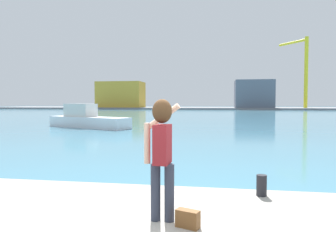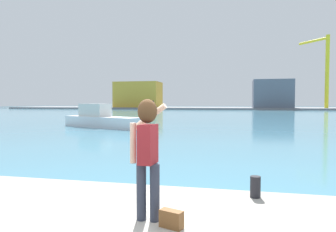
# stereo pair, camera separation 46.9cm
# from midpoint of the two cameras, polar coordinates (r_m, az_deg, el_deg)

# --- Properties ---
(ground_plane) EXTENTS (220.00, 220.00, 0.00)m
(ground_plane) POSITION_cam_midpoint_polar(r_m,az_deg,el_deg) (54.23, 8.29, 0.25)
(ground_plane) COLOR #334751
(harbor_water) EXTENTS (140.00, 100.00, 0.02)m
(harbor_water) POSITION_cam_midpoint_polar(r_m,az_deg,el_deg) (56.23, 8.33, 0.34)
(harbor_water) COLOR teal
(harbor_water) RESTS_ON ground_plane
(far_shore_dock) EXTENTS (140.00, 20.00, 0.50)m
(far_shore_dock) POSITION_cam_midpoint_polar(r_m,az_deg,el_deg) (96.21, 8.76, 1.41)
(far_shore_dock) COLOR gray
(far_shore_dock) RESTS_ON ground_plane
(person_photographer) EXTENTS (0.53, 0.56, 1.74)m
(person_photographer) POSITION_cam_midpoint_polar(r_m,az_deg,el_deg) (4.49, -4.15, -5.57)
(person_photographer) COLOR #2D3342
(person_photographer) RESTS_ON quay_promenade
(handbag) EXTENTS (0.35, 0.24, 0.24)m
(handbag) POSITION_cam_midpoint_polar(r_m,az_deg,el_deg) (4.47, 0.44, -18.14)
(handbag) COLOR brown
(handbag) RESTS_ON quay_promenade
(harbor_bollard) EXTENTS (0.18, 0.18, 0.38)m
(harbor_bollard) POSITION_cam_midpoint_polar(r_m,az_deg,el_deg) (6.00, 14.41, -12.09)
(harbor_bollard) COLOR black
(harbor_bollard) RESTS_ON quay_promenade
(boat_moored) EXTENTS (8.03, 4.89, 2.01)m
(boat_moored) POSITION_cam_midpoint_polar(r_m,az_deg,el_deg) (27.57, -14.99, -0.56)
(boat_moored) COLOR white
(boat_moored) RESTS_ON harbor_water
(warehouse_left) EXTENTS (13.47, 8.25, 7.70)m
(warehouse_left) POSITION_cam_midpoint_polar(r_m,az_deg,el_deg) (97.03, -8.67, 3.84)
(warehouse_left) COLOR gold
(warehouse_left) RESTS_ON far_shore_dock
(warehouse_right) EXTENTS (10.36, 9.90, 7.69)m
(warehouse_right) POSITION_cam_midpoint_polar(r_m,az_deg,el_deg) (92.14, 15.08, 3.85)
(warehouse_right) COLOR slate
(warehouse_right) RESTS_ON far_shore_dock
(port_crane) EXTENTS (6.37, 8.74, 19.42)m
(port_crane) POSITION_cam_midpoint_polar(r_m,az_deg,el_deg) (95.37, 23.18, 8.28)
(port_crane) COLOR yellow
(port_crane) RESTS_ON far_shore_dock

